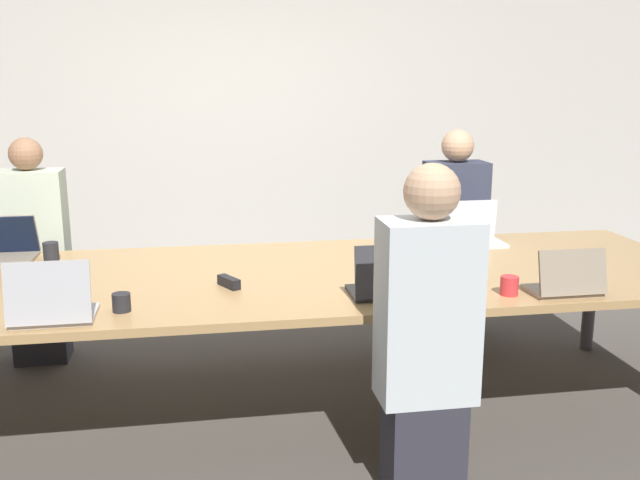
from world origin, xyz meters
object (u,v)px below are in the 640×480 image
laptop_far_right (472,231)px  person_far_right (454,239)px  laptop_near_left (52,305)px  laptop_near_midright (386,282)px  bottle_far_right (443,237)px  cup_near_left (121,302)px  laptop_far_left (3,247)px  cup_near_right (509,286)px  laptop_near_right (567,281)px  stapler (229,282)px  cup_far_left (51,251)px  person_near_midright (427,340)px  person_far_left (35,256)px

laptop_far_right → person_far_right: bearing=84.5°
laptop_near_left → laptop_near_midright: (1.46, 0.10, -0.00)m
bottle_far_right → laptop_near_midright: bearing=-124.9°
cup_near_left → laptop_far_left: 1.29m
cup_near_left → laptop_far_right: bearing=26.1°
cup_near_right → laptop_near_midright: laptop_near_midright is taller
laptop_near_right → cup_near_right: bearing=-10.8°
laptop_near_right → laptop_near_midright: 0.85m
cup_near_left → stapler: (0.48, 0.29, -0.02)m
laptop_far_left → cup_far_left: laptop_far_left is taller
bottle_far_right → person_near_midright: bearing=-111.9°
cup_near_left → stapler: bearing=31.0°
bottle_far_right → person_near_midright: size_ratio=0.15×
laptop_near_left → person_near_midright: 1.57m
bottle_far_right → laptop_near_left: laptop_near_left is taller
laptop_near_midright → person_far_left: person_far_left is taller
person_far_right → person_far_left: size_ratio=1.01×
laptop_far_left → stapler: (1.23, -0.76, -0.05)m
laptop_far_right → cup_near_right: 1.06m
laptop_far_right → laptop_far_left: laptop_far_right is taller
cup_far_left → laptop_far_left: bearing=164.4°
laptop_far_right → laptop_near_midright: 1.27m
laptop_near_midright → cup_far_left: bearing=-30.3°
person_far_right → laptop_near_right: (0.00, -1.50, 0.14)m
laptop_near_midright → laptop_near_right: bearing=172.7°
laptop_near_right → person_near_midright: (-0.78, -0.31, -0.12)m
laptop_near_left → cup_near_right: bearing=-178.8°
cup_near_right → laptop_near_right: bearing=-10.8°
cup_near_right → laptop_near_left: laptop_near_left is taller
bottle_far_right → laptop_near_midright: 0.96m
person_near_midright → person_far_left: 2.67m
laptop_near_right → cup_far_left: 2.74m
person_near_midright → cup_far_left: size_ratio=14.01×
laptop_near_left → stapler: laptop_near_left is taller
laptop_far_right → stapler: laptop_far_right is taller
laptop_near_right → stapler: (-1.56, 0.40, -0.04)m
person_near_midright → cup_far_left: 2.23m
cup_near_left → laptop_near_midright: bearing=-0.1°
laptop_near_left → laptop_far_left: 1.25m
laptop_near_right → cup_near_left: bearing=-3.1°
stapler → laptop_near_midright: bearing=-51.0°
laptop_near_left → bottle_far_right: bearing=-156.2°
laptop_near_right → laptop_near_midright: (-0.85, 0.11, 0.01)m
cup_near_right → person_far_left: person_far_left is taller
laptop_far_left → bottle_far_right: bearing=-6.1°
person_near_midright → person_far_left: size_ratio=1.02×
cup_near_left → cup_far_left: (-0.48, 0.97, 0.01)m
person_far_right → stapler: person_far_right is taller
person_far_left → cup_far_left: person_far_left is taller
laptop_near_right → cup_near_right: laptop_near_right is taller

